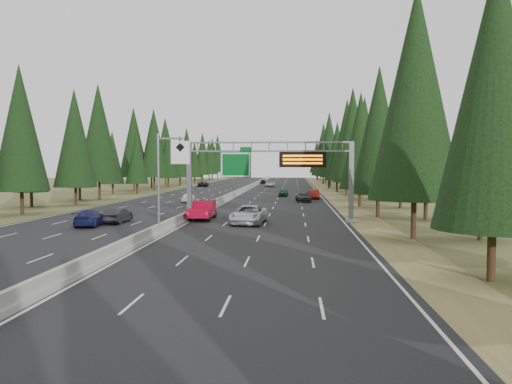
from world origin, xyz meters
TOP-DOWN VIEW (x-y plane):
  - road at (0.00, 80.00)m, footprint 32.00×260.00m
  - shoulder_right at (17.80, 80.00)m, footprint 3.60×260.00m
  - shoulder_left at (-17.80, 80.00)m, footprint 3.60×260.00m
  - median_barrier at (0.00, 80.00)m, footprint 0.70×260.00m
  - sign_gantry at (8.92, 34.88)m, footprint 16.75×0.98m
  - hov_sign_pole at (0.58, 24.97)m, footprint 2.80×0.50m
  - tree_row_right at (21.80, 73.47)m, footprint 12.39×240.83m
  - tree_row_left at (-22.29, 70.40)m, footprint 12.26×245.65m
  - silver_minivan at (6.46, 32.85)m, footprint 3.50×6.49m
  - red_pickup at (1.50, 36.50)m, footprint 2.15×6.02m
  - car_ahead_green at (8.86, 74.40)m, footprint 1.88×4.00m
  - car_ahead_dkred at (13.92, 67.96)m, footprint 1.90×4.63m
  - car_ahead_dkgrey at (12.11, 61.74)m, footprint 2.52×5.22m
  - car_ahead_white at (4.66, 113.61)m, footprint 2.34×5.05m
  - car_ahead_far at (1.50, 135.59)m, footprint 1.56×3.84m
  - car_onc_near at (-6.07, 32.65)m, footprint 1.57×4.35m
  - car_onc_blue at (-7.63, 30.00)m, footprint 2.46×5.15m
  - car_onc_white at (-4.91, 59.21)m, footprint 1.85×4.16m
  - car_onc_far at (-12.63, 113.57)m, footprint 3.02×5.67m

SIDE VIEW (x-z plane):
  - shoulder_right at x=17.80m, z-range 0.00..0.06m
  - shoulder_left at x=-17.80m, z-range 0.00..0.06m
  - road at x=0.00m, z-range 0.00..0.08m
  - median_barrier at x=0.00m, z-range -0.01..0.84m
  - car_ahead_far at x=1.50m, z-range 0.08..1.39m
  - car_ahead_green at x=8.86m, z-range 0.08..1.40m
  - car_onc_white at x=-4.91m, z-range 0.08..1.47m
  - car_ahead_white at x=4.66m, z-range 0.08..1.48m
  - car_onc_near at x=-6.07m, z-range 0.08..1.51m
  - car_onc_blue at x=-7.63m, z-range 0.08..1.53m
  - car_ahead_dkgrey at x=12.11m, z-range 0.08..1.55m
  - car_ahead_dkred at x=13.92m, z-range 0.08..1.57m
  - car_onc_far at x=-12.63m, z-range 0.08..1.60m
  - silver_minivan at x=6.46m, z-range 0.08..1.81m
  - red_pickup at x=1.50m, z-range 0.19..2.15m
  - hov_sign_pole at x=0.58m, z-range 0.72..8.72m
  - sign_gantry at x=8.92m, z-range 1.37..9.17m
  - tree_row_right at x=21.80m, z-range 0.07..18.95m
  - tree_row_left at x=-22.29m, z-range 0.24..19.06m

